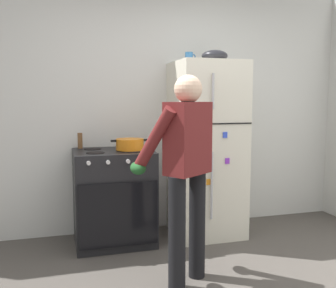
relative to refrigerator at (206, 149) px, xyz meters
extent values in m
cube|color=silver|center=(-0.41, 0.38, 0.45)|extent=(6.00, 0.10, 2.70)
cube|color=silver|center=(0.00, 0.00, 0.00)|extent=(0.68, 0.68, 1.80)
cube|color=black|center=(0.00, -0.34, 0.29)|extent=(0.67, 0.01, 0.01)
cylinder|color=#B7B7BC|center=(-0.08, -0.36, -0.31)|extent=(0.02, 0.02, 0.65)
cylinder|color=#B7B7BC|center=(-0.08, -0.36, 0.60)|extent=(0.02, 0.02, 0.34)
cube|color=orange|center=(-0.11, -0.35, -0.27)|extent=(0.04, 0.01, 0.06)
cube|color=blue|center=(0.05, -0.35, 0.18)|extent=(0.04, 0.01, 0.06)
cube|color=purple|center=(0.08, -0.35, -0.07)|extent=(0.04, 0.01, 0.06)
cube|color=black|center=(-0.98, 0.00, -0.44)|extent=(0.76, 0.64, 0.92)
cube|color=black|center=(-0.98, -0.32, -0.51)|extent=(0.53, 0.01, 0.33)
cylinder|color=black|center=(-1.16, -0.14, 0.03)|extent=(0.17, 0.17, 0.01)
cylinder|color=black|center=(-0.80, -0.14, 0.03)|extent=(0.17, 0.17, 0.01)
cylinder|color=black|center=(-1.16, 0.14, 0.03)|extent=(0.17, 0.17, 0.01)
cylinder|color=black|center=(-0.80, 0.14, 0.03)|extent=(0.17, 0.17, 0.01)
cylinder|color=silver|center=(-1.24, -0.33, -0.04)|extent=(0.04, 0.03, 0.04)
cylinder|color=silver|center=(-1.07, -0.33, -0.04)|extent=(0.04, 0.03, 0.04)
cylinder|color=silver|center=(-0.89, -0.33, -0.04)|extent=(0.04, 0.03, 0.04)
cylinder|color=silver|center=(-0.72, -0.33, -0.04)|extent=(0.04, 0.03, 0.04)
cube|color=black|center=(-0.98, -0.33, -0.53)|extent=(0.72, 0.03, 0.59)
cylinder|color=black|center=(-0.66, -1.09, -0.47)|extent=(0.13, 0.13, 0.86)
cylinder|color=black|center=(-0.45, -0.94, -0.47)|extent=(0.13, 0.13, 0.86)
cube|color=maroon|center=(-0.55, -1.01, 0.23)|extent=(0.41, 0.37, 0.54)
sphere|color=beige|center=(-0.55, -1.01, 0.59)|extent=(0.21, 0.21, 0.21)
sphere|color=#494949|center=(-0.55, -1.01, 0.56)|extent=(0.15, 0.15, 0.15)
cylinder|color=maroon|center=(-0.81, -0.99, 0.22)|extent=(0.30, 0.38, 0.51)
cylinder|color=maroon|center=(-0.48, -0.77, 0.22)|extent=(0.30, 0.38, 0.51)
ellipsoid|color=#1E5123|center=(-0.90, -0.86, -0.01)|extent=(0.12, 0.18, 0.10)
ellipsoid|color=#1E5123|center=(-0.57, -0.63, -0.01)|extent=(0.12, 0.18, 0.10)
cylinder|color=orange|center=(-0.82, -0.05, 0.08)|extent=(0.27, 0.27, 0.11)
cube|color=black|center=(-0.98, -0.05, 0.12)|extent=(0.05, 0.03, 0.02)
cube|color=black|center=(-0.66, -0.05, 0.12)|extent=(0.05, 0.03, 0.02)
cylinder|color=#2D6093|center=(-0.18, 0.05, 0.95)|extent=(0.08, 0.08, 0.10)
torus|color=#2D6093|center=(-0.14, 0.05, 0.95)|extent=(0.06, 0.01, 0.06)
cylinder|color=brown|center=(-1.28, 0.20, 0.11)|extent=(0.05, 0.05, 0.16)
ellipsoid|color=black|center=(0.08, 0.00, 0.96)|extent=(0.27, 0.27, 0.12)
camera|label=1|loc=(-1.48, -3.70, 0.51)|focal=40.85mm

